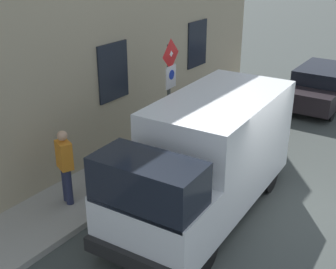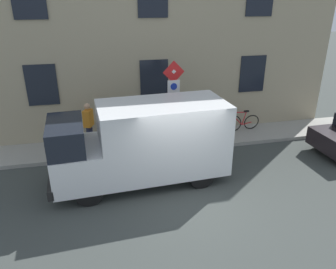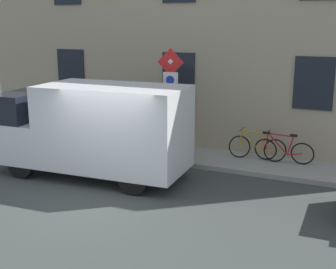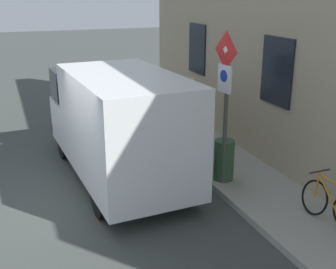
% 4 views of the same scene
% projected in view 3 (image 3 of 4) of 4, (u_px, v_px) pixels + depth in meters
% --- Properties ---
extents(ground_plane, '(80.00, 80.00, 0.00)m').
position_uv_depth(ground_plane, '(107.00, 193.00, 11.19)').
color(ground_plane, '#3B413E').
extents(sidewalk_slab, '(1.74, 17.11, 0.14)m').
position_uv_depth(sidewalk_slab, '(167.00, 153.00, 14.33)').
color(sidewalk_slab, '#98968E').
rests_on(sidewalk_slab, ground_plane).
extents(building_facade, '(0.75, 15.11, 7.51)m').
position_uv_depth(building_facade, '(183.00, 33.00, 14.52)').
color(building_facade, tan).
rests_on(building_facade, ground_plane).
extents(sign_post_stacked, '(0.17, 0.56, 3.11)m').
position_uv_depth(sign_post_stacked, '(171.00, 88.00, 13.07)').
color(sign_post_stacked, '#474C47').
rests_on(sign_post_stacked, sidewalk_slab).
extents(delivery_van, '(2.29, 5.43, 2.50)m').
position_uv_depth(delivery_van, '(94.00, 128.00, 12.16)').
color(delivery_van, white).
rests_on(delivery_van, ground_plane).
extents(bicycle_red, '(0.46, 1.71, 0.89)m').
position_uv_depth(bicycle_red, '(284.00, 150.00, 13.08)').
color(bicycle_red, black).
rests_on(bicycle_red, sidewalk_slab).
extents(bicycle_orange, '(0.46, 1.71, 0.89)m').
position_uv_depth(bicycle_orange, '(257.00, 147.00, 13.40)').
color(bicycle_orange, black).
rests_on(bicycle_orange, sidewalk_slab).
extents(pedestrian, '(0.47, 0.39, 1.72)m').
position_uv_depth(pedestrian, '(96.00, 115.00, 15.16)').
color(pedestrian, '#262B47').
rests_on(pedestrian, sidewalk_slab).
extents(litter_bin, '(0.44, 0.44, 0.90)m').
position_uv_depth(litter_bin, '(167.00, 142.00, 13.65)').
color(litter_bin, '#2D5133').
rests_on(litter_bin, sidewalk_slab).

